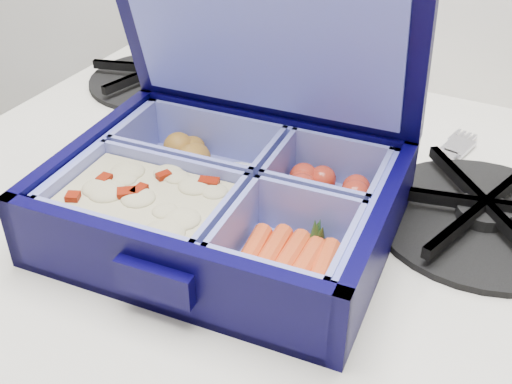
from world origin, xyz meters
The scene contains 4 objects.
bento_box centered at (-0.60, 1.60, 0.96)m, with size 0.25×0.20×0.06m, color black, non-canonical shape.
burner_grate centered at (-0.42, 1.70, 0.95)m, with size 0.17×0.17×0.03m, color black.
burner_grate_rear centered at (-0.80, 1.80, 0.94)m, with size 0.16×0.16×0.02m, color black.
fork centered at (-0.48, 1.71, 0.94)m, with size 0.03×0.20×0.01m, color #B0B0BF, non-canonical shape.
Camera 1 is at (-0.39, 1.25, 1.24)m, focal length 45.00 mm.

